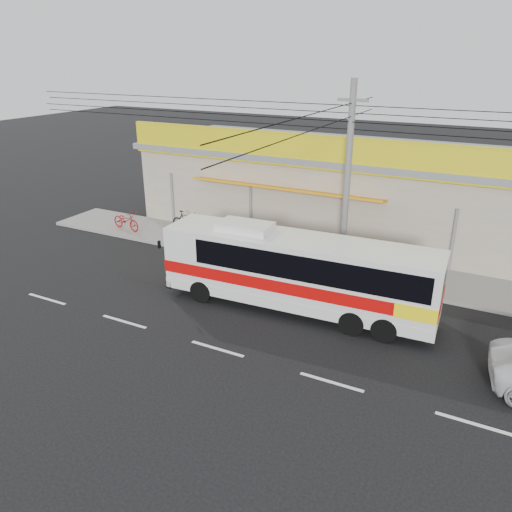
{
  "coord_description": "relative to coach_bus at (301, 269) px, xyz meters",
  "views": [
    {
      "loc": [
        7.64,
        -14.6,
        9.18
      ],
      "look_at": [
        -0.85,
        2.0,
        1.57
      ],
      "focal_mm": 35.0,
      "sensor_mm": 36.0,
      "label": 1
    }
  ],
  "objects": [
    {
      "name": "sidewalk",
      "position": [
        -1.4,
        4.67,
        -1.64
      ],
      "size": [
        30.0,
        3.2,
        0.15
      ],
      "primitive_type": "cube",
      "color": "slate",
      "rests_on": "ground"
    },
    {
      "name": "coach_bus",
      "position": [
        0.0,
        0.0,
        0.0
      ],
      "size": [
        10.48,
        2.69,
        3.2
      ],
      "rotation": [
        0.0,
        0.0,
        0.05
      ],
      "color": "silver",
      "rests_on": "ground"
    },
    {
      "name": "motorbike_dark",
      "position": [
        -8.75,
        5.13,
        -0.98
      ],
      "size": [
        1.97,
        0.67,
        1.17
      ],
      "primitive_type": "imported",
      "rotation": [
        0.0,
        0.0,
        1.51
      ],
      "color": "black",
      "rests_on": "sidewalk"
    },
    {
      "name": "storefront_building",
      "position": [
        -1.4,
        10.21,
        0.59
      ],
      "size": [
        22.6,
        9.2,
        5.7
      ],
      "color": "gray",
      "rests_on": "ground"
    },
    {
      "name": "ground",
      "position": [
        -1.4,
        -1.33,
        -1.71
      ],
      "size": [
        120.0,
        120.0,
        0.0
      ],
      "primitive_type": "plane",
      "color": "black",
      "rests_on": "ground"
    },
    {
      "name": "lane_markings",
      "position": [
        -1.4,
        -3.83,
        -1.71
      ],
      "size": [
        50.0,
        0.12,
        0.01
      ],
      "primitive_type": null,
      "color": "silver",
      "rests_on": "ground"
    },
    {
      "name": "utility_pole",
      "position": [
        0.31,
        4.06,
        5.12
      ],
      "size": [
        34.0,
        14.0,
        8.29
      ],
      "color": "#61615F",
      "rests_on": "ground"
    },
    {
      "name": "motorbike_red",
      "position": [
        -11.95,
        3.99,
        -1.04
      ],
      "size": [
        2.06,
        1.0,
        1.04
      ],
      "primitive_type": "imported",
      "rotation": [
        0.0,
        0.0,
        1.41
      ],
      "color": "maroon",
      "rests_on": "sidewalk"
    }
  ]
}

